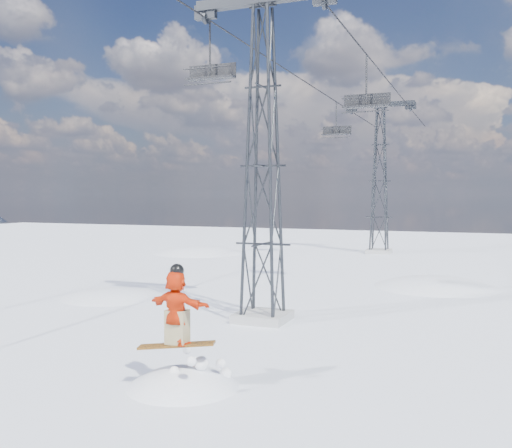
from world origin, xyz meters
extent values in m
plane|color=white|center=(0.00, 0.00, 0.00)|extent=(120.00, 120.00, 0.00)
sphere|color=white|center=(-12.00, 28.00, -10.40)|extent=(22.00, 22.00, 22.00)
cube|color=#999999|center=(0.80, 8.00, 0.15)|extent=(1.80, 1.80, 0.30)
cube|color=#292B2F|center=(-1.40, 8.00, 11.05)|extent=(0.80, 0.25, 0.50)
cube|color=#999999|center=(0.80, 33.00, 0.15)|extent=(1.80, 1.80, 0.30)
cube|color=#292B2F|center=(0.80, 33.00, 11.25)|extent=(5.00, 0.35, 0.35)
cube|color=#292B2F|center=(-1.40, 33.00, 11.05)|extent=(0.80, 0.25, 0.50)
cube|color=#292B2F|center=(3.00, 33.00, 11.05)|extent=(0.80, 0.25, 0.50)
cylinder|color=black|center=(-1.40, 19.50, 10.85)|extent=(0.06, 51.00, 0.06)
cylinder|color=black|center=(3.00, 19.50, 10.85)|extent=(0.06, 51.00, 0.06)
cube|color=#AE6617|center=(1.52, 0.55, 1.06)|extent=(1.79, 0.81, 0.19)
imported|color=red|center=(1.52, 0.55, 1.93)|extent=(1.64, 0.70, 1.71)
cube|color=#91835A|center=(1.52, 0.55, 1.47)|extent=(0.52, 0.42, 0.79)
sphere|color=black|center=(1.52, 0.55, 2.77)|extent=(0.32, 0.32, 0.32)
cylinder|color=black|center=(-1.40, 8.33, 9.81)|extent=(0.08, 0.08, 2.08)
cube|color=black|center=(-1.40, 8.33, 8.77)|extent=(1.89, 0.43, 0.08)
cube|color=black|center=(-1.40, 8.54, 9.05)|extent=(1.89, 0.06, 0.52)
cylinder|color=black|center=(-1.40, 8.10, 8.53)|extent=(1.89, 0.06, 0.06)
cylinder|color=black|center=(-1.40, 8.05, 9.10)|extent=(1.89, 0.05, 0.05)
cylinder|color=black|center=(3.00, 15.49, 9.68)|extent=(0.09, 0.09, 2.34)
cube|color=black|center=(3.00, 15.49, 8.51)|extent=(2.13, 0.48, 0.09)
cube|color=black|center=(3.00, 15.72, 8.83)|extent=(2.13, 0.06, 0.59)
cylinder|color=black|center=(3.00, 15.22, 8.24)|extent=(2.13, 0.06, 0.06)
cylinder|color=black|center=(3.00, 15.17, 8.88)|extent=(2.13, 0.05, 0.05)
cylinder|color=black|center=(-1.40, 28.05, 9.74)|extent=(0.08, 0.08, 2.21)
cube|color=black|center=(-1.40, 28.05, 8.64)|extent=(2.01, 0.45, 0.08)
cube|color=black|center=(-1.40, 28.27, 8.94)|extent=(2.01, 0.06, 0.55)
cylinder|color=black|center=(-1.40, 27.80, 8.38)|extent=(2.01, 0.06, 0.06)
cylinder|color=black|center=(-1.40, 27.75, 8.99)|extent=(2.01, 0.05, 0.05)
camera|label=1|loc=(7.92, -10.75, 4.51)|focal=40.00mm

